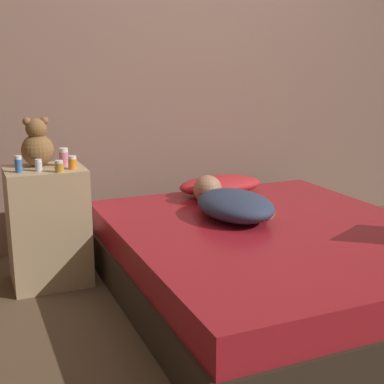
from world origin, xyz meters
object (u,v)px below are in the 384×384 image
object	(u,v)px
teddy_bear	(37,145)
bottle_amber	(59,166)
bottle_blue	(18,164)
bottle_pink	(64,157)
pillow	(220,185)
bottle_clear	(39,165)
person_lying	(231,203)
bottle_orange	(73,163)

from	to	relation	value
teddy_bear	bottle_amber	size ratio (longest dim) A/B	4.38
teddy_bear	bottle_blue	size ratio (longest dim) A/B	3.07
bottle_blue	bottle_amber	bearing A→B (deg)	-21.97
teddy_bear	bottle_pink	xyz separation A→B (m)	(0.14, -0.05, -0.07)
pillow	bottle_amber	bearing A→B (deg)	-166.89
bottle_clear	bottle_blue	bearing A→B (deg)	175.84
person_lying	teddy_bear	bearing A→B (deg)	154.65
teddy_bear	bottle_amber	world-z (taller)	teddy_bear
bottle_pink	pillow	bearing A→B (deg)	4.64
pillow	teddy_bear	size ratio (longest dim) A/B	2.09
bottle_pink	bottle_orange	bearing A→B (deg)	-76.91
bottle_clear	bottle_blue	xyz separation A→B (m)	(-0.10, 0.01, 0.01)
bottle_pink	teddy_bear	bearing A→B (deg)	159.78
pillow	teddy_bear	world-z (taller)	teddy_bear
person_lying	bottle_pink	size ratio (longest dim) A/B	7.16
bottle_blue	bottle_amber	size ratio (longest dim) A/B	1.43
teddy_bear	bottle_pink	bearing A→B (deg)	-20.22
bottle_blue	bottle_amber	xyz separation A→B (m)	(0.20, -0.08, -0.01)
pillow	bottle_pink	xyz separation A→B (m)	(-1.05, -0.08, 0.28)
person_lying	bottle_pink	distance (m)	1.00
person_lying	bottle_blue	world-z (taller)	bottle_blue
bottle_clear	teddy_bear	bearing A→B (deg)	82.74
teddy_bear	bottle_pink	world-z (taller)	teddy_bear
pillow	teddy_bear	xyz separation A→B (m)	(-1.18, -0.03, 0.35)
person_lying	bottle_clear	world-z (taller)	bottle_clear
pillow	person_lying	xyz separation A→B (m)	(-0.17, -0.50, 0.02)
bottle_orange	bottle_amber	xyz separation A→B (m)	(-0.08, -0.06, -0.00)
pillow	bottle_blue	xyz separation A→B (m)	(-1.31, -0.18, 0.27)
bottle_clear	bottle_pink	world-z (taller)	bottle_pink
bottle_orange	teddy_bear	bearing A→B (deg)	134.76
teddy_bear	bottle_blue	xyz separation A→B (m)	(-0.12, -0.14, -0.08)
person_lying	bottle_clear	bearing A→B (deg)	162.30
bottle_orange	bottle_clear	world-z (taller)	bottle_orange
teddy_bear	bottle_blue	world-z (taller)	teddy_bear
teddy_bear	bottle_amber	distance (m)	0.25
pillow	bottle_pink	bearing A→B (deg)	-175.36
bottle_blue	pillow	bearing A→B (deg)	7.66
pillow	bottle_clear	size ratio (longest dim) A/B	8.93
person_lying	bottle_pink	world-z (taller)	bottle_pink
teddy_bear	bottle_clear	size ratio (longest dim) A/B	4.27
pillow	bottle_amber	world-z (taller)	bottle_amber
person_lying	bottle_amber	xyz separation A→B (m)	(-0.93, 0.24, 0.24)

